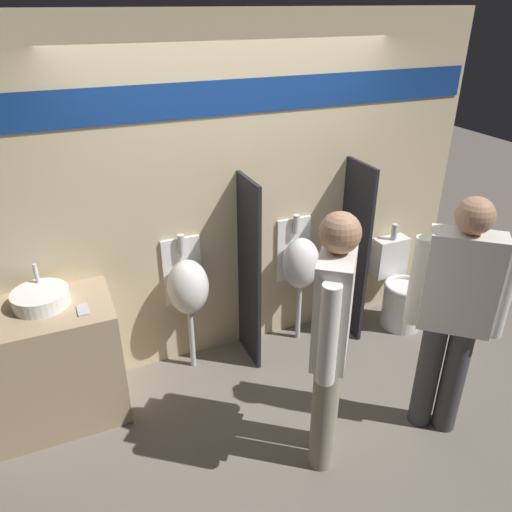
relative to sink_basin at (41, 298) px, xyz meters
The scene contains 12 objects.
ground_plane 1.82m from the sink_basin, 12.25° to the right, with size 16.00×16.00×0.00m, color #70665B.
display_wall 1.58m from the sink_basin, 10.32° to the left, with size 4.18×0.07×2.70m.
sink_counter 0.52m from the sink_basin, 128.78° to the right, with size 0.98×0.61×0.91m.
sink_basin is the anchor object (origin of this frame).
cell_phone 0.31m from the sink_basin, 37.10° to the right, with size 0.07×0.14×0.01m.
divider_near_counter 1.54m from the sink_basin, ahead, with size 0.03×0.42×1.59m.
divider_mid 2.52m from the sink_basin, ahead, with size 0.03×0.42×1.59m.
urinal_near_counter 1.06m from the sink_basin, ahead, with size 0.33×0.31×1.16m.
urinal_far 2.03m from the sink_basin, ahead, with size 0.33×0.31×1.16m.
toilet 3.07m from the sink_basin, ahead, with size 0.38×0.55×0.93m.
person_in_vest 1.94m from the sink_basin, 36.02° to the right, with size 0.42×0.51×1.76m.
person_with_lanyard 2.72m from the sink_basin, 26.56° to the right, with size 0.49×0.43×1.74m.
Camera 1 is at (-1.30, -2.84, 2.74)m, focal length 35.00 mm.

